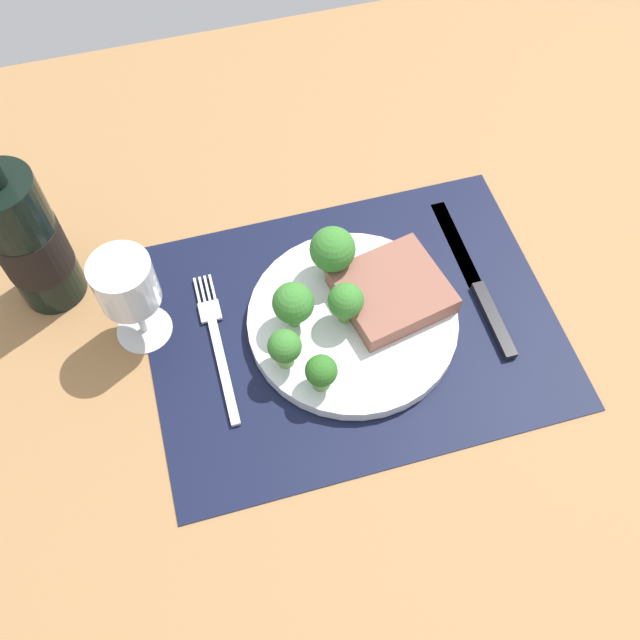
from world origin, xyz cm
name	(u,v)px	position (x,y,z in cm)	size (l,w,h in cm)	color
ground_plane	(352,332)	(0.00, 0.00, -1.50)	(140.00, 110.00, 3.00)	#996D42
placemat	(352,325)	(0.00, 0.00, 0.15)	(45.43, 34.19, 0.30)	black
plate	(352,321)	(0.00, 0.00, 1.10)	(23.45, 23.45, 1.60)	silver
steak	(392,291)	(4.95, 1.40, 3.10)	(11.35, 10.42, 2.40)	#8C5647
broccoli_center	(293,304)	(-6.38, 1.12, 5.70)	(4.51, 4.51, 6.19)	#5B8942
broccoli_front_edge	(333,250)	(-0.54, 6.45, 6.06)	(5.11, 5.11, 6.89)	#6B994C
broccoli_near_steak	(321,372)	(-5.55, -6.92, 4.61)	(3.37, 3.37, 4.69)	#5B8942
broccoli_near_fork	(347,304)	(-0.92, -0.33, 5.52)	(3.89, 3.89, 5.72)	#6B994C
broccoli_back_left	(285,347)	(-8.48, -3.38, 4.99)	(3.59, 3.59, 5.18)	#6B994C
fork	(218,344)	(-15.12, 1.42, 0.55)	(2.40, 19.20, 0.50)	silver
knife	(479,288)	(15.46, 0.53, 0.60)	(1.80, 23.00, 0.80)	black
wine_bottle	(27,240)	(-31.83, 14.02, 9.37)	(7.38, 7.38, 26.55)	black
wine_glass	(127,288)	(-22.64, 5.70, 8.67)	(6.43, 6.43, 12.46)	silver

